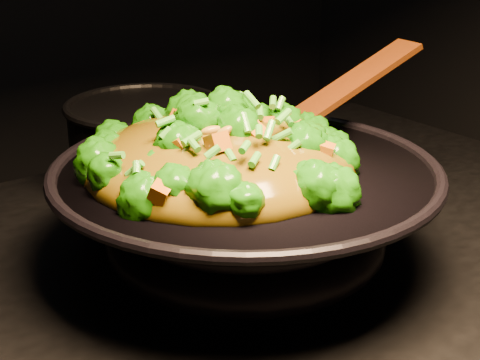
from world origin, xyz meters
TOP-DOWN VIEW (x-y plane):
  - wok at (0.03, 0.05)m, footprint 0.42×0.42m
  - stir_fry at (0.00, 0.06)m, footprint 0.30×0.30m
  - spatula at (0.18, 0.08)m, footprint 0.26×0.06m
  - back_pot at (0.06, 0.32)m, footprint 0.23×0.23m

SIDE VIEW (x-z plane):
  - wok at x=0.03m, z-range 0.90..1.01m
  - back_pot at x=0.06m, z-range 0.90..1.02m
  - spatula at x=0.18m, z-range 1.00..1.11m
  - stir_fry at x=0.00m, z-range 1.01..1.11m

